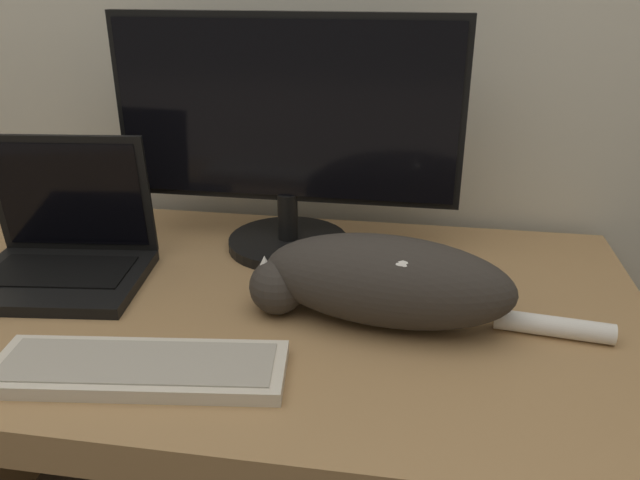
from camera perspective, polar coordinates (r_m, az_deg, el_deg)
name	(u,v)px	position (r m, az deg, el deg)	size (l,w,h in m)	color
desk	(230,373)	(1.18, -8.24, -11.95)	(1.43, 0.76, 0.76)	#A37A4C
monitor	(286,134)	(1.19, -3.12, 9.67)	(0.66, 0.24, 0.45)	black
laptop	(62,252)	(1.21, -22.50, -1.01)	(0.32, 0.27, 0.25)	black
external_keyboard	(139,368)	(0.91, -16.20, -11.17)	(0.42, 0.18, 0.02)	beige
cat	(382,279)	(0.98, 5.70, -3.61)	(0.57, 0.20, 0.14)	#332D28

